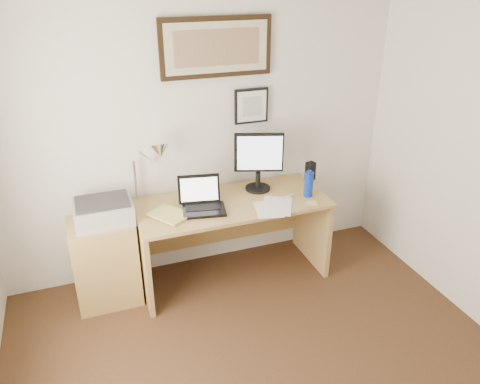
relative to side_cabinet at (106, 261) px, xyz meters
name	(u,v)px	position (x,y,z in m)	size (l,w,h in m)	color
wall_back	(201,133)	(0.92, 0.32, 0.89)	(3.50, 0.02, 2.50)	white
side_cabinet	(106,261)	(0.00, 0.00, 0.00)	(0.50, 0.40, 0.73)	#A68045
water_bottle	(309,184)	(1.72, -0.17, 0.49)	(0.08, 0.08, 0.22)	#0D2EA9
bottle_cap	(310,172)	(1.72, -0.17, 0.61)	(0.04, 0.04, 0.02)	#0D2EA9
speaker	(310,171)	(1.89, 0.13, 0.47)	(0.08, 0.07, 0.17)	black
paper_sheet_a	(268,209)	(1.30, -0.29, 0.39)	(0.21, 0.29, 0.00)	white
paper_sheet_b	(277,206)	(1.39, -0.26, 0.39)	(0.23, 0.34, 0.00)	white
sticky_pad	(312,203)	(1.68, -0.32, 0.39)	(0.08, 0.08, 0.01)	#DFCD6A
marker_pen	(288,197)	(1.54, -0.14, 0.39)	(0.02, 0.02, 0.14)	white
book	(160,221)	(0.43, -0.19, 0.40)	(0.22, 0.30, 0.02)	#CECD61
desk	(229,221)	(1.07, 0.04, 0.15)	(1.60, 0.70, 0.75)	#A68045
laptop	(202,202)	(0.80, -0.09, 0.44)	(0.38, 0.35, 0.26)	black
lcd_monitor	(259,159)	(1.36, 0.09, 0.68)	(0.41, 0.22, 0.52)	black
printer	(103,211)	(0.04, 0.01, 0.45)	(0.44, 0.34, 0.18)	#AAAAAD
desk_lamp	(157,154)	(0.51, 0.13, 0.82)	(0.29, 0.27, 0.53)	silver
picture_large	(217,47)	(1.07, 0.29, 1.59)	(0.92, 0.04, 0.47)	black
picture_small	(251,106)	(1.37, 0.29, 1.09)	(0.30, 0.03, 0.30)	black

